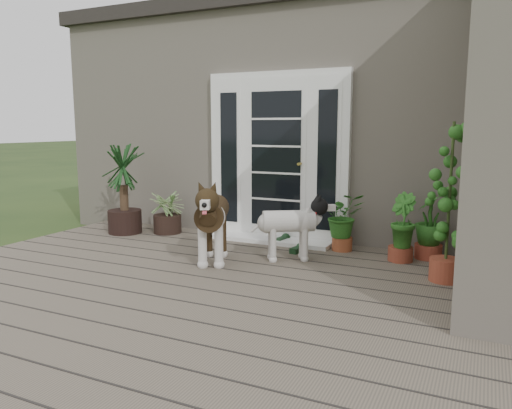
% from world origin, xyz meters
% --- Properties ---
extents(deck, '(6.20, 4.60, 0.12)m').
position_xyz_m(deck, '(0.00, 0.40, 0.06)').
color(deck, '#6B5B4C').
rests_on(deck, ground).
extents(house_main, '(7.40, 4.00, 3.10)m').
position_xyz_m(house_main, '(0.00, 4.65, 1.55)').
color(house_main, '#665E54').
rests_on(house_main, ground).
extents(roof_main, '(7.60, 4.20, 0.20)m').
position_xyz_m(roof_main, '(0.00, 4.65, 3.20)').
color(roof_main, '#2D2826').
rests_on(roof_main, house_main).
extents(door_unit, '(1.90, 0.14, 2.15)m').
position_xyz_m(door_unit, '(-0.20, 2.60, 1.19)').
color(door_unit, white).
rests_on(door_unit, deck).
extents(door_step, '(1.60, 0.40, 0.05)m').
position_xyz_m(door_step, '(-0.20, 2.40, 0.14)').
color(door_step, white).
rests_on(door_step, deck).
extents(brindle_dog, '(0.76, 1.04, 0.80)m').
position_xyz_m(brindle_dog, '(-0.37, 1.23, 0.52)').
color(brindle_dog, '#3C2915').
rests_on(brindle_dog, deck).
extents(white_dog, '(0.82, 0.68, 0.64)m').
position_xyz_m(white_dog, '(0.33, 1.67, 0.44)').
color(white_dog, white).
rests_on(white_dog, deck).
extents(spider_plant, '(0.66, 0.66, 0.68)m').
position_xyz_m(spider_plant, '(-1.70, 2.26, 0.46)').
color(spider_plant, '#77975D').
rests_on(spider_plant, deck).
extents(yucca, '(1.09, 1.09, 1.26)m').
position_xyz_m(yucca, '(-2.23, 2.02, 0.75)').
color(yucca, black).
rests_on(yucca, deck).
extents(herb_a, '(0.67, 0.67, 0.62)m').
position_xyz_m(herb_a, '(0.76, 2.34, 0.43)').
color(herb_a, '#204F16').
rests_on(herb_a, deck).
extents(herb_b, '(0.50, 0.50, 0.54)m').
position_xyz_m(herb_b, '(1.46, 2.15, 0.39)').
color(herb_b, '#1D5518').
rests_on(herb_b, deck).
extents(herb_c, '(0.39, 0.39, 0.59)m').
position_xyz_m(herb_c, '(1.72, 2.40, 0.41)').
color(herb_c, '#1D631C').
rests_on(herb_c, deck).
extents(sapling, '(0.59, 0.59, 1.56)m').
position_xyz_m(sapling, '(1.96, 1.61, 0.90)').
color(sapling, '#245017').
rests_on(sapling, deck).
extents(clog_left, '(0.19, 0.31, 0.09)m').
position_xyz_m(clog_left, '(-0.04, 2.40, 0.16)').
color(clog_left, black).
rests_on(clog_left, deck).
extents(clog_right, '(0.16, 0.28, 0.08)m').
position_xyz_m(clog_right, '(0.31, 2.03, 0.16)').
color(clog_right, '#153419').
rests_on(clog_right, deck).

